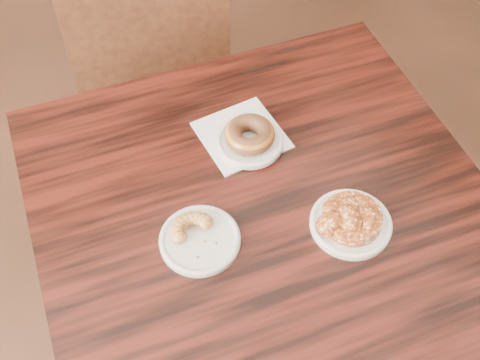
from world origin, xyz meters
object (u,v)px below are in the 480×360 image
glazed_donut (250,134)px  cruller_fragment (199,235)px  apple_fritter (352,217)px  chair_far (147,61)px  cafe_table (262,292)px

glazed_donut → cruller_fragment: 0.27m
cruller_fragment → apple_fritter: bearing=-24.5°
chair_far → glazed_donut: chair_far is taller
chair_far → apple_fritter: size_ratio=5.64×
chair_far → cruller_fragment: size_ratio=8.95×
cafe_table → chair_far: chair_far is taller
cafe_table → cruller_fragment: 0.43m
chair_far → cruller_fragment: (-0.26, -0.84, 0.33)m
cafe_table → glazed_donut: 0.44m
cafe_table → glazed_donut: (0.06, 0.16, 0.41)m
chair_far → apple_fritter: (0.01, -0.97, 0.33)m
chair_far → cruller_fragment: bearing=87.6°
chair_far → cruller_fragment: chair_far is taller
cafe_table → apple_fritter: apple_fritter is taller
glazed_donut → chair_far: bearing=85.9°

